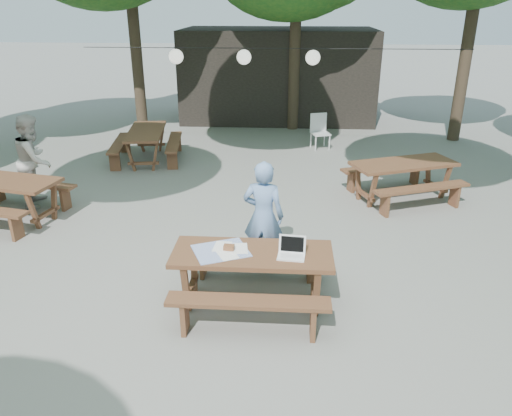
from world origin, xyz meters
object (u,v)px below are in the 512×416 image
object	(u,v)px
second_person	(34,160)
main_picnic_table	(252,277)
plastic_chair	(320,139)
picnic_table_nw	(5,198)
woman	(263,216)

from	to	relation	value
second_person	main_picnic_table	bearing A→B (deg)	-136.99
main_picnic_table	plastic_chair	xyz separation A→B (m)	(1.24, 7.39, -0.13)
picnic_table_nw	woman	distance (m)	4.90
plastic_chair	woman	bearing A→B (deg)	-117.30
picnic_table_nw	plastic_chair	size ratio (longest dim) A/B	2.43
main_picnic_table	picnic_table_nw	xyz separation A→B (m)	(-4.58, 2.41, 0.00)
woman	second_person	bearing A→B (deg)	-16.84
picnic_table_nw	main_picnic_table	bearing A→B (deg)	-15.67
main_picnic_table	woman	size ratio (longest dim) A/B	1.23
picnic_table_nw	woman	bearing A→B (deg)	-4.91
second_person	picnic_table_nw	bearing A→B (deg)	153.61
picnic_table_nw	woman	xyz separation A→B (m)	(4.66, -1.43, 0.42)
main_picnic_table	woman	distance (m)	1.07
main_picnic_table	plastic_chair	world-z (taller)	plastic_chair
main_picnic_table	woman	bearing A→B (deg)	84.97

